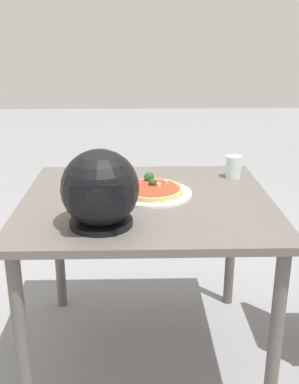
% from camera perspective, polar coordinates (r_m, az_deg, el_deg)
% --- Properties ---
extents(ground_plane, '(14.00, 14.00, 0.00)m').
position_cam_1_polar(ground_plane, '(2.27, -0.30, -19.10)').
color(ground_plane, gray).
extents(dining_table, '(1.02, 0.94, 0.76)m').
position_cam_1_polar(dining_table, '(1.93, -0.34, -3.38)').
color(dining_table, '#5B5651').
rests_on(dining_table, ground).
extents(pizza_plate, '(0.33, 0.33, 0.01)m').
position_cam_1_polar(pizza_plate, '(1.94, 0.34, -0.15)').
color(pizza_plate, white).
rests_on(pizza_plate, dining_table).
extents(pizza, '(0.26, 0.26, 0.06)m').
position_cam_1_polar(pizza, '(1.94, 0.30, 0.44)').
color(pizza, tan).
rests_on(pizza, pizza_plate).
extents(motorcycle_helmet, '(0.27, 0.27, 0.27)m').
position_cam_1_polar(motorcycle_helmet, '(1.60, -6.12, 0.24)').
color(motorcycle_helmet, black).
rests_on(motorcycle_helmet, dining_table).
extents(drinking_glass, '(0.07, 0.07, 0.10)m').
position_cam_1_polar(drinking_glass, '(2.18, 10.30, 3.06)').
color(drinking_glass, silver).
rests_on(drinking_glass, dining_table).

